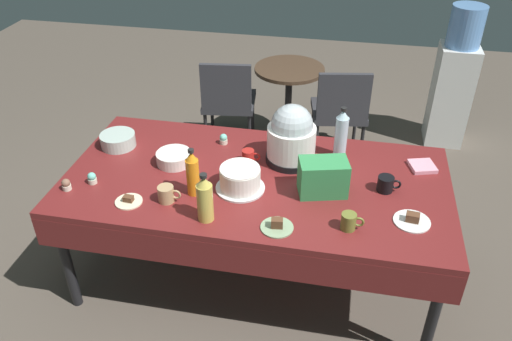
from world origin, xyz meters
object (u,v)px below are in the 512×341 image
Objects in this scene: potluck_table at (256,186)px; ceramic_snack_bowl at (174,158)px; dessert_plate_sage at (277,226)px; soda_bottle_orange_juice at (193,173)px; coffee_mug_olive at (349,221)px; water_cooler at (454,81)px; glass_salad_bowl at (118,140)px; coffee_mug_black at (386,184)px; dessert_plate_white at (412,220)px; cupcake_cocoa at (92,178)px; dessert_plate_cream at (129,201)px; coffee_mug_red at (249,156)px; soda_bottle_water at (341,134)px; slow_cooker at (292,136)px; soda_bottle_ginger_ale at (205,199)px; coffee_mug_tan at (167,194)px; frosted_layer_cake at (240,179)px; maroon_chair_right at (340,108)px; cupcake_lemon at (66,185)px; cupcake_rose at (224,139)px; round_cafe_table at (289,91)px; maroon_chair_left at (228,98)px; soda_carton at (323,177)px.

ceramic_snack_bowl reaches higher than potluck_table.
soda_bottle_orange_juice is (-0.49, 0.20, 0.12)m from dessert_plate_sage.
soda_bottle_orange_juice is at bearing -145.25° from potluck_table.
coffee_mug_olive is 2.51m from water_cooler.
coffee_mug_black is (1.65, -0.16, 0.00)m from glass_salad_bowl.
dessert_plate_white is 2.80× the size of cupcake_cocoa.
coffee_mug_red reaches higher than dessert_plate_cream.
cupcake_cocoa is at bearing 175.27° from coffee_mug_olive.
dessert_plate_sage reaches higher than dessert_plate_cream.
soda_bottle_water is at bearing 35.35° from soda_bottle_orange_juice.
coffee_mug_black is (1.24, -0.04, 0.01)m from ceramic_snack_bowl.
water_cooler is (1.18, 1.80, -0.33)m from slow_cooker.
soda_bottle_orange_juice is at bearing 1.84° from cupcake_cocoa.
soda_bottle_ginger_ale is 0.28m from coffee_mug_tan.
glass_salad_bowl is 1.16× the size of dessert_plate_white.
dessert_plate_sage is (0.25, -0.29, -0.05)m from frosted_layer_cake.
soda_bottle_water reaches higher than maroon_chair_right.
glass_salad_bowl is at bearing 79.86° from cupcake_lemon.
dessert_plate_sage is 1.20m from cupcake_lemon.
cupcake_rose is 0.74m from soda_bottle_water.
potluck_table is at bearing -178.66° from coffee_mug_black.
dessert_plate_white reaches higher than round_cafe_table.
soda_bottle_water reaches higher than frosted_layer_cake.
slow_cooker reaches higher than dessert_plate_cream.
dessert_plate_sage reaches higher than round_cafe_table.
cupcake_rose is at bearing 162.28° from coffee_mug_black.
dessert_plate_cream is 0.17× the size of maroon_chair_left.
water_cooler is (0.49, 2.25, -0.17)m from dessert_plate_white.
glass_salad_bowl is 0.69m from coffee_mug_tan.
frosted_layer_cake reaches higher than dessert_plate_sage.
dessert_plate_white is (0.92, -0.11, -0.05)m from frosted_layer_cake.
dessert_plate_white is 0.22× the size of maroon_chair_right.
dessert_plate_cream is 0.30m from cupcake_cocoa.
coffee_mug_red is (-0.93, 0.39, 0.03)m from dessert_plate_white.
cupcake_lemon is 1.04m from coffee_mug_red.
cupcake_lemon is 0.58× the size of coffee_mug_olive.
slow_cooker is 5.45× the size of cupcake_lemon.
cupcake_rose is at bearing 42.50° from cupcake_cocoa.
coffee_mug_olive is at bearing -32.81° from potluck_table.
coffee_mug_olive reaches higher than dessert_plate_white.
soda_bottle_water is (0.26, 0.74, 0.14)m from dessert_plate_sage.
round_cafe_table is (0.87, 1.54, -0.29)m from glass_salad_bowl.
dessert_plate_white is 2.24m from maroon_chair_left.
cupcake_rose is 0.27m from coffee_mug_red.
soda_carton reaches higher than coffee_mug_tan.
coffee_mug_black reaches higher than round_cafe_table.
soda_bottle_ginger_ale reaches higher than soda_carton.
soda_bottle_water is at bearing 49.50° from soda_bottle_ginger_ale.
dessert_plate_sage is at bearing -58.21° from cupcake_rose.
soda_bottle_ginger_ale reaches higher than cupcake_rose.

